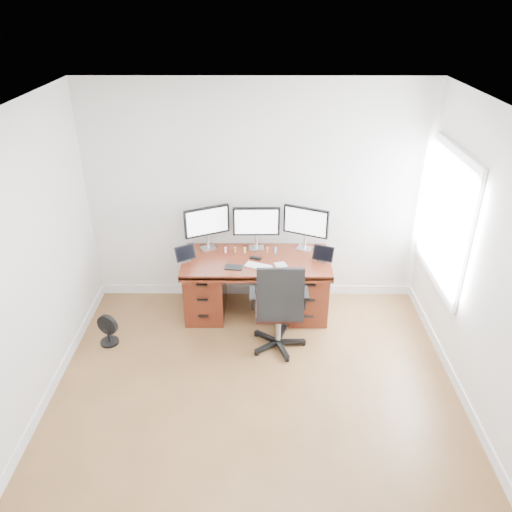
{
  "coord_description": "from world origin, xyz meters",
  "views": [
    {
      "loc": [
        0.03,
        -3.26,
        3.5
      ],
      "look_at": [
        0.0,
        1.5,
        0.95
      ],
      "focal_mm": 35.0,
      "sensor_mm": 36.0,
      "label": 1
    }
  ],
  "objects_px": {
    "desk": "(256,283)",
    "monitor_center": "(256,223)",
    "keyboard": "(258,266)",
    "office_chair": "(278,321)",
    "floor_fan": "(108,330)"
  },
  "relations": [
    {
      "from": "desk",
      "to": "monitor_center",
      "type": "bearing_deg",
      "value": 89.99
    },
    {
      "from": "keyboard",
      "to": "office_chair",
      "type": "bearing_deg",
      "value": -44.6
    },
    {
      "from": "office_chair",
      "to": "floor_fan",
      "type": "bearing_deg",
      "value": 176.81
    },
    {
      "from": "desk",
      "to": "monitor_center",
      "type": "distance_m",
      "value": 0.72
    },
    {
      "from": "monitor_center",
      "to": "keyboard",
      "type": "distance_m",
      "value": 0.56
    },
    {
      "from": "desk",
      "to": "floor_fan",
      "type": "bearing_deg",
      "value": -158.9
    },
    {
      "from": "office_chair",
      "to": "monitor_center",
      "type": "bearing_deg",
      "value": 103.63
    },
    {
      "from": "floor_fan",
      "to": "keyboard",
      "type": "relative_size",
      "value": 1.21
    },
    {
      "from": "floor_fan",
      "to": "monitor_center",
      "type": "bearing_deg",
      "value": 48.4
    },
    {
      "from": "office_chair",
      "to": "floor_fan",
      "type": "xyz_separation_m",
      "value": [
        -1.88,
        0.08,
        -0.19
      ]
    },
    {
      "from": "monitor_center",
      "to": "keyboard",
      "type": "relative_size",
      "value": 1.88
    },
    {
      "from": "office_chair",
      "to": "monitor_center",
      "type": "relative_size",
      "value": 1.99
    },
    {
      "from": "keyboard",
      "to": "floor_fan",
      "type": "bearing_deg",
      "value": -144.12
    },
    {
      "from": "floor_fan",
      "to": "keyboard",
      "type": "height_order",
      "value": "keyboard"
    },
    {
      "from": "desk",
      "to": "office_chair",
      "type": "bearing_deg",
      "value": -71.06
    }
  ]
}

